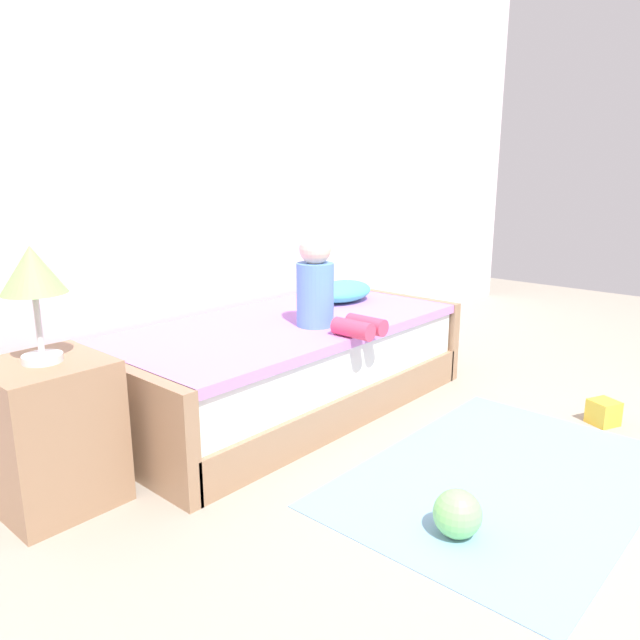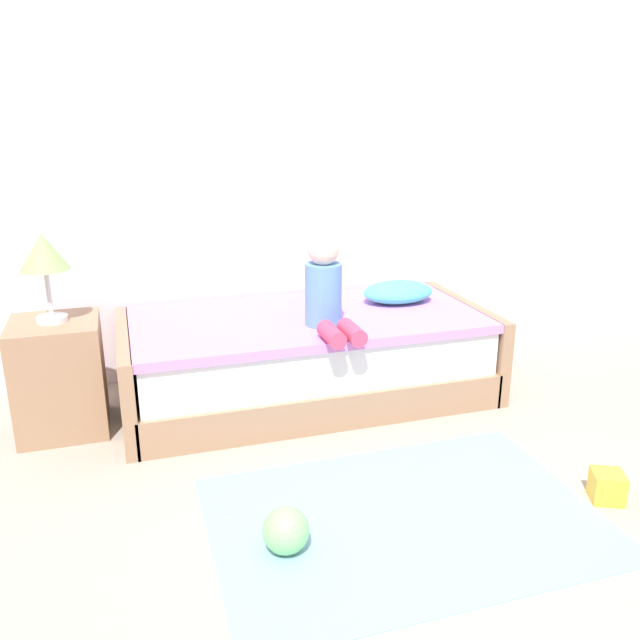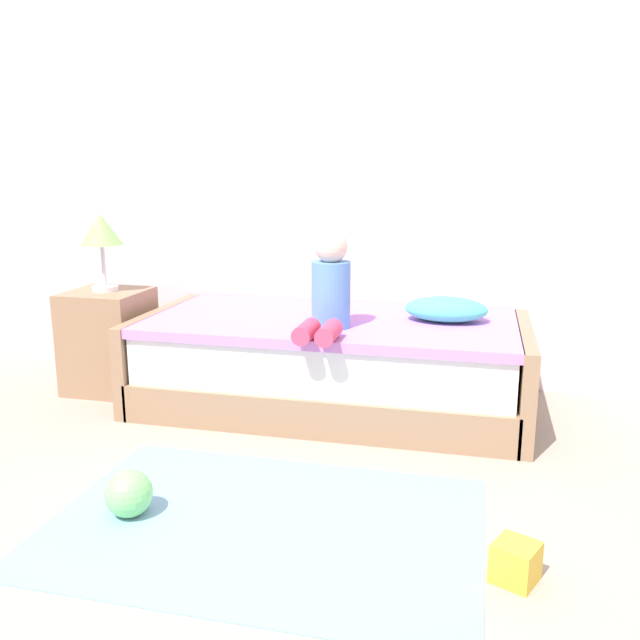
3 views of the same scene
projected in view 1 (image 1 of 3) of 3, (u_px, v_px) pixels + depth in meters
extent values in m
cube|color=white|center=(216.00, 146.00, 3.52)|extent=(7.20, 0.10, 2.90)
cube|color=#997556|center=(287.00, 389.00, 3.43)|extent=(2.00, 1.00, 0.20)
cube|color=white|center=(287.00, 352.00, 3.38)|extent=(1.94, 0.94, 0.25)
cube|color=#C67FD1|center=(286.00, 326.00, 3.34)|extent=(1.98, 0.98, 0.05)
cube|color=#997556|center=(125.00, 419.00, 2.66)|extent=(0.07, 1.00, 0.50)
cube|color=#997556|center=(391.00, 329.00, 4.14)|extent=(0.07, 1.00, 0.50)
cube|color=#997556|center=(51.00, 434.00, 2.39)|extent=(0.44, 0.44, 0.60)
cylinder|color=silver|center=(43.00, 358.00, 2.32)|extent=(0.15, 0.15, 0.03)
cylinder|color=silver|center=(39.00, 324.00, 2.28)|extent=(0.02, 0.02, 0.24)
cone|color=#8CCC66|center=(32.00, 270.00, 2.23)|extent=(0.24, 0.24, 0.18)
cylinder|color=#598CD1|center=(316.00, 295.00, 3.21)|extent=(0.20, 0.20, 0.34)
sphere|color=beige|center=(316.00, 248.00, 3.15)|extent=(0.17, 0.17, 0.17)
cylinder|color=#D83F60|center=(353.00, 329.00, 3.01)|extent=(0.09, 0.22, 0.09)
cylinder|color=#D83F60|center=(366.00, 325.00, 3.09)|extent=(0.09, 0.22, 0.09)
ellipsoid|color=#4CCCBC|center=(342.00, 291.00, 3.83)|extent=(0.44, 0.30, 0.13)
sphere|color=#7FD872|center=(458.00, 514.00, 2.21)|extent=(0.18, 0.18, 0.18)
cube|color=#7AA8CC|center=(504.00, 477.00, 2.65)|extent=(1.60, 1.10, 0.01)
cube|color=yellow|center=(603.00, 412.00, 3.20)|extent=(0.17, 0.17, 0.13)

